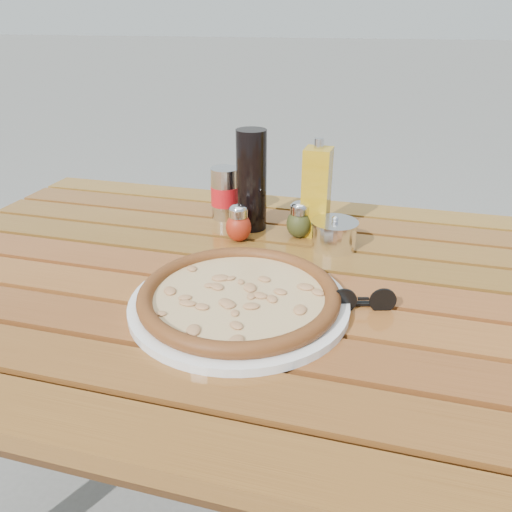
% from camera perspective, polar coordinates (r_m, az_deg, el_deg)
% --- Properties ---
extents(table, '(1.40, 0.90, 0.75)m').
position_cam_1_polar(table, '(0.96, -0.32, -6.19)').
color(table, '#3A240D').
rests_on(table, ground).
extents(plate, '(0.45, 0.45, 0.01)m').
position_cam_1_polar(plate, '(0.82, -1.93, -5.40)').
color(plate, white).
rests_on(plate, table).
extents(pizza, '(0.44, 0.44, 0.03)m').
position_cam_1_polar(pizza, '(0.82, -1.95, -4.46)').
color(pizza, beige).
rests_on(pizza, plate).
extents(pepper_shaker, '(0.06, 0.06, 0.08)m').
position_cam_1_polar(pepper_shaker, '(1.05, -2.02, 3.73)').
color(pepper_shaker, '#B22B14').
rests_on(pepper_shaker, table).
extents(oregano_shaker, '(0.06, 0.06, 0.08)m').
position_cam_1_polar(oregano_shaker, '(1.07, 4.95, 4.10)').
color(oregano_shaker, '#40441B').
rests_on(oregano_shaker, table).
extents(dark_bottle, '(0.08, 0.08, 0.22)m').
position_cam_1_polar(dark_bottle, '(1.09, -0.52, 8.62)').
color(dark_bottle, black).
rests_on(dark_bottle, table).
extents(soda_can, '(0.08, 0.08, 0.12)m').
position_cam_1_polar(soda_can, '(1.17, -3.54, 7.11)').
color(soda_can, silver).
rests_on(soda_can, table).
extents(olive_oil_cruet, '(0.06, 0.06, 0.21)m').
position_cam_1_polar(olive_oil_cruet, '(1.07, 6.91, 7.27)').
color(olive_oil_cruet, '#B18512').
rests_on(olive_oil_cruet, table).
extents(parmesan_tin, '(0.10, 0.10, 0.07)m').
position_cam_1_polar(parmesan_tin, '(1.03, 8.91, 2.46)').
color(parmesan_tin, white).
rests_on(parmesan_tin, table).
extents(sunglasses, '(0.11, 0.05, 0.04)m').
position_cam_1_polar(sunglasses, '(0.83, 12.09, -5.08)').
color(sunglasses, black).
rests_on(sunglasses, table).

